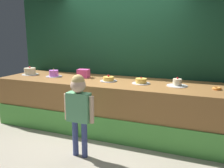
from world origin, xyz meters
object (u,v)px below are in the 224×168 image
object	(u,v)px
pink_box	(83,73)
child_figure	(79,105)
cake_center	(109,79)
cake_far_right	(177,83)
donut	(217,88)
cake_far_left	(30,72)
cake_left	(54,74)
cake_right	(141,81)

from	to	relation	value
pink_box	child_figure	bearing A→B (deg)	-64.32
pink_box	cake_center	size ratio (longest dim) A/B	0.70
pink_box	cake_far_right	world-z (taller)	pink_box
child_figure	donut	distance (m)	2.11
child_figure	pink_box	xyz separation A→B (m)	(-0.60, 1.25, 0.21)
child_figure	cake_far_right	bearing A→B (deg)	43.33
cake_far_left	child_figure	bearing A→B (deg)	-32.11
donut	cake_far_right	size ratio (longest dim) A/B	0.39
pink_box	cake_left	bearing A→B (deg)	-167.82
donut	cake_far_right	xyz separation A→B (m)	(-0.60, 0.04, 0.03)
child_figure	cake_center	size ratio (longest dim) A/B	3.89
child_figure	pink_box	world-z (taller)	child_figure
cake_left	cake_far_right	distance (m)	2.40
donut	cake_center	distance (m)	1.80
pink_box	cake_left	distance (m)	0.61
child_figure	cake_left	size ratio (longest dim) A/B	3.77
cake_far_left	cake_center	size ratio (longest dim) A/B	1.11
donut	cake_left	xyz separation A→B (m)	(-2.99, 0.03, 0.04)
child_figure	cake_far_right	world-z (taller)	child_figure
cake_left	cake_far_right	world-z (taller)	cake_left
cake_far_left	cake_right	size ratio (longest dim) A/B	1.10
cake_left	cake_center	bearing A→B (deg)	-1.72
cake_center	cake_far_right	size ratio (longest dim) A/B	0.92
cake_center	cake_right	distance (m)	0.60
pink_box	cake_left	xyz separation A→B (m)	(-0.60, -0.13, -0.02)
child_figure	cake_center	distance (m)	1.10
child_figure	cake_left	bearing A→B (deg)	136.95
pink_box	cake_far_left	world-z (taller)	cake_far_left
cake_far_left	pink_box	bearing A→B (deg)	5.80
child_figure	cake_right	xyz separation A→B (m)	(0.60, 1.10, 0.17)
pink_box	cake_far_left	distance (m)	1.20
donut	cake_right	distance (m)	1.20
pink_box	cake_far_right	size ratio (longest dim) A/B	0.65
pink_box	cake_center	distance (m)	0.62
cake_far_right	donut	bearing A→B (deg)	-3.47
cake_right	cake_far_right	size ratio (longest dim) A/B	0.93
pink_box	cake_far_right	bearing A→B (deg)	-3.90
donut	cake_far_right	bearing A→B (deg)	176.53
child_figure	cake_right	bearing A→B (deg)	61.53
cake_left	cake_right	bearing A→B (deg)	-0.67
child_figure	pink_box	distance (m)	1.40
cake_center	donut	bearing A→B (deg)	0.20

